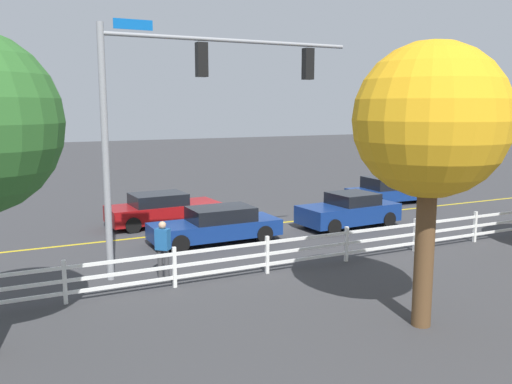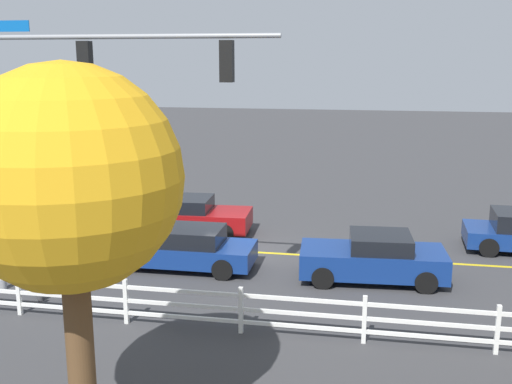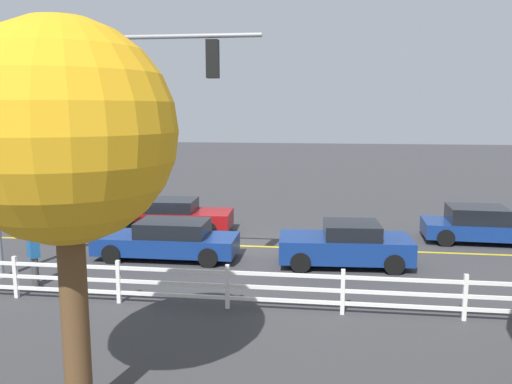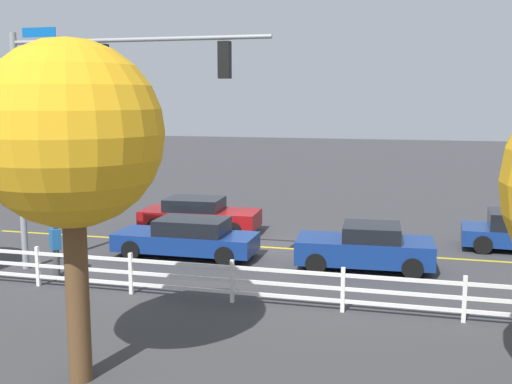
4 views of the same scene
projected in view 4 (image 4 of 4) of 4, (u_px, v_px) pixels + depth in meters
The scene contains 9 objects.
ground_plane at pixel (240, 246), 22.46m from camera, with size 120.00×120.00×0.00m, color #38383A.
lane_center_stripe at pixel (350, 252), 21.46m from camera, with size 28.00×0.16×0.01m, color gold.
signal_assembly at pixel (86, 102), 18.10m from camera, with size 8.02×0.38×7.37m.
car_0 at pixel (366, 247), 19.35m from camera, with size 4.32×2.16×1.42m.
car_1 at pixel (187, 238), 20.83m from camera, with size 4.78×1.86×1.31m.
car_3 at pixel (199, 215), 24.67m from camera, with size 4.75×2.14×1.37m.
pedestrian at pixel (56, 246), 18.46m from camera, with size 0.47×0.47×1.69m.
white_rail_fence at pixel (286, 284), 15.78m from camera, with size 26.10×0.10×1.15m.
tree_0 at pixel (70, 136), 11.09m from camera, with size 3.41×3.41×6.39m.
Camera 4 is at (-6.07, 21.05, 5.33)m, focal length 43.36 mm.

